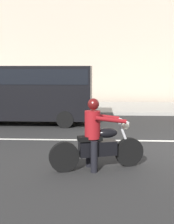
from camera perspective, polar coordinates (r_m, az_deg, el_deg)
sidewalk_slab at (r=16.66m, az=11.27°, el=0.75°), size 40.00×4.40×0.14m
building_facade at (r=20.08m, az=10.23°, el=16.22°), size 40.00×1.40×10.03m
motorcycle_with_rider_crimson at (r=6.77m, az=1.89°, el=-5.33°), size 2.10×0.91×1.58m
parked_van_black at (r=12.38m, az=-10.74°, el=4.01°), size 4.95×1.96×2.29m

